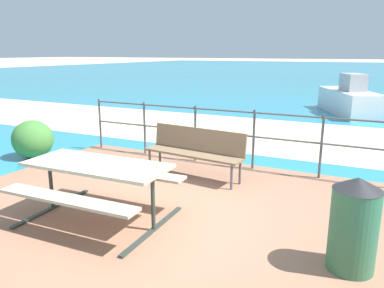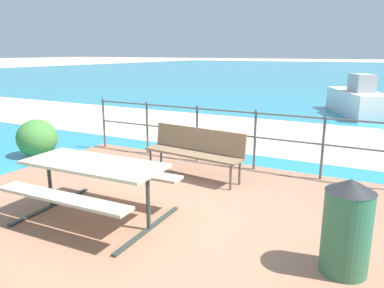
{
  "view_description": "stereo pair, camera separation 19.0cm",
  "coord_description": "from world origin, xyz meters",
  "px_view_note": "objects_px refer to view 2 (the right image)",
  "views": [
    {
      "loc": [
        2.54,
        -4.04,
        2.16
      ],
      "look_at": [
        -0.16,
        1.38,
        0.67
      ],
      "focal_mm": 35.06,
      "sensor_mm": 36.0,
      "label": 1
    },
    {
      "loc": [
        2.71,
        -3.95,
        2.16
      ],
      "look_at": [
        -0.16,
        1.38,
        0.67
      ],
      "focal_mm": 35.06,
      "sensor_mm": 36.0,
      "label": 2
    }
  ],
  "objects_px": {
    "picnic_table": "(94,174)",
    "boat_near": "(356,100)",
    "trash_bin": "(347,226)",
    "park_bench": "(195,148)"
  },
  "relations": [
    {
      "from": "picnic_table",
      "to": "boat_near",
      "type": "height_order",
      "value": "boat_near"
    },
    {
      "from": "trash_bin",
      "to": "boat_near",
      "type": "bearing_deg",
      "value": 94.84
    },
    {
      "from": "picnic_table",
      "to": "park_bench",
      "type": "xyz_separation_m",
      "value": [
        0.36,
        2.07,
        -0.08
      ]
    },
    {
      "from": "trash_bin",
      "to": "boat_near",
      "type": "relative_size",
      "value": 0.24
    },
    {
      "from": "boat_near",
      "to": "park_bench",
      "type": "bearing_deg",
      "value": 144.26
    },
    {
      "from": "park_bench",
      "to": "boat_near",
      "type": "xyz_separation_m",
      "value": [
        1.71,
        8.94,
        -0.08
      ]
    },
    {
      "from": "park_bench",
      "to": "boat_near",
      "type": "height_order",
      "value": "boat_near"
    },
    {
      "from": "picnic_table",
      "to": "boat_near",
      "type": "relative_size",
      "value": 0.47
    },
    {
      "from": "picnic_table",
      "to": "trash_bin",
      "type": "xyz_separation_m",
      "value": [
        2.98,
        0.2,
        -0.11
      ]
    },
    {
      "from": "park_bench",
      "to": "boat_near",
      "type": "relative_size",
      "value": 0.46
    }
  ]
}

